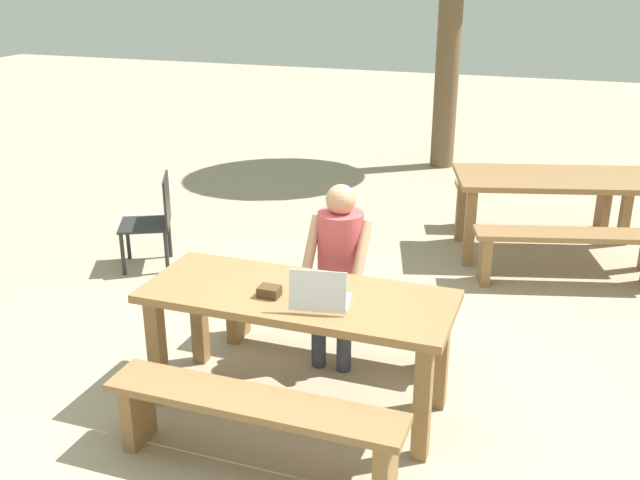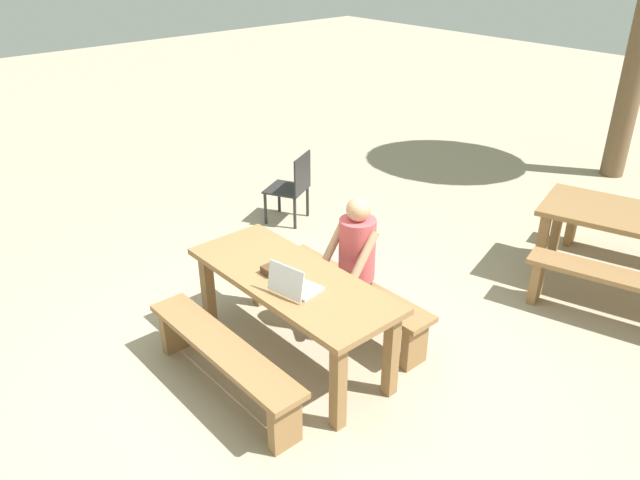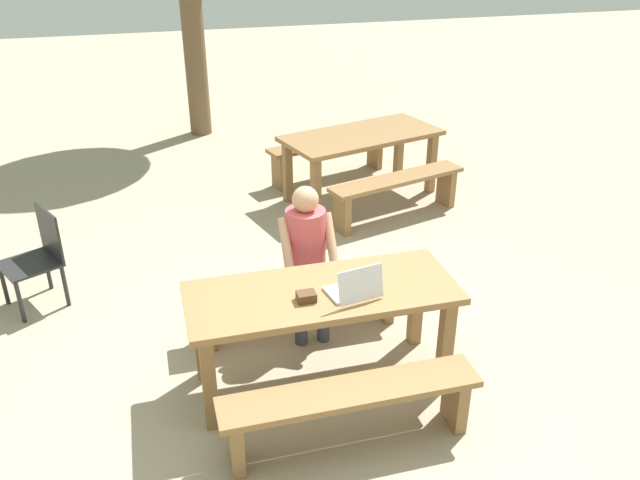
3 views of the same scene
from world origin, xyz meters
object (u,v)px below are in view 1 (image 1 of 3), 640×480
Objects in this scene: laptop at (320,297)px; small_pouch at (269,291)px; person_seated at (339,261)px; plastic_chair at (154,219)px; picnic_table_mid at (554,188)px; picnic_table_front at (298,311)px.

laptop is 2.93× the size of small_pouch.
small_pouch is at bearing -104.54° from person_seated.
picnic_table_mid is (3.36, 1.48, 0.21)m from plastic_chair.
laptop is 0.29× the size of person_seated.
plastic_chair is (-1.89, 1.76, -0.35)m from small_pouch.
plastic_chair is at bearing 153.56° from person_seated.
laptop is 0.43× the size of plastic_chair.
plastic_chair reaches higher than picnic_table_front.
person_seated is 2.82m from picnic_table_mid.
small_pouch is at bearing -130.14° from picnic_table_mid.
picnic_table_front is at bearing 36.75° from small_pouch.
picnic_table_front is 0.23m from small_pouch.
small_pouch is 3.56m from picnic_table_mid.
small_pouch is 0.06× the size of picnic_table_mid.
person_seated is at bearing -132.74° from picnic_table_mid.
person_seated is at bearing 85.20° from picnic_table_front.
person_seated reaches higher than laptop.
laptop is 3.47m from picnic_table_mid.
laptop reaches higher than plastic_chair.
person_seated is at bearing 75.46° from small_pouch.
small_pouch is at bearing -143.25° from picnic_table_front.
small_pouch is (-0.14, -0.10, 0.15)m from picnic_table_front.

